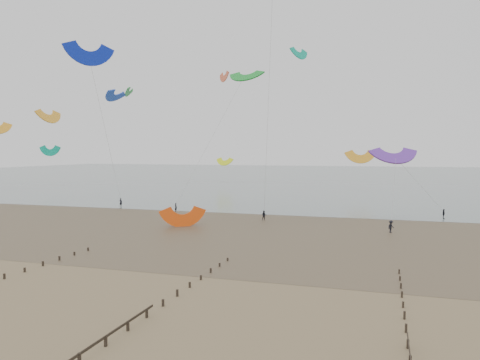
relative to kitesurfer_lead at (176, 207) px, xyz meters
name	(u,v)px	position (x,y,z in m)	size (l,w,h in m)	color
ground	(142,288)	(19.51, -48.93, -0.87)	(500.00, 500.00, 0.00)	brown
sea_and_shore	(225,226)	(15.43, -14.53, -0.86)	(500.00, 665.00, 0.03)	#475654
kitesurfer_lead	(176,207)	(0.00, 0.00, 0.00)	(0.63, 0.41, 1.73)	black
kitesurfers	(461,219)	(52.19, -0.96, 0.04)	(105.39, 25.65, 1.87)	black
grounded_kite	(183,227)	(8.97, -16.57, -0.87)	(6.32, 3.31, 4.81)	#FF5110
kites_airborne	(264,112)	(9.67, 33.51, 21.37)	(252.79, 108.41, 37.02)	#05A781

